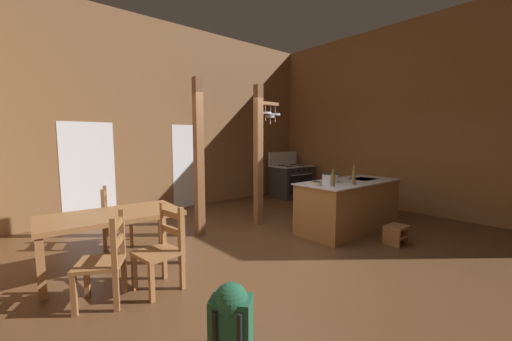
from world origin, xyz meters
The scene contains 19 objects.
ground_plane centered at (0.00, 0.00, -0.05)m, with size 8.97×7.84×0.10m, color brown.
wall_back centered at (0.00, 3.59, 2.20)m, with size 8.97×0.14×4.41m, color brown.
wall_right centered at (4.16, 0.00, 2.20)m, with size 0.14×7.84×4.41m, color brown.
glazed_door_back_left centered at (-1.84, 3.52, 1.02)m, with size 1.00×0.01×2.05m, color white.
glazed_panel_back_right centered at (0.41, 3.52, 1.02)m, with size 0.84×0.01×2.05m, color white.
kitchen_island centered at (1.77, -0.21, 0.46)m, with size 2.17×0.98×0.93m.
stove_range centered at (3.30, 2.70, 0.48)m, with size 1.16×0.85×1.32m.
support_post_with_pot_rack centered at (0.75, 1.18, 1.49)m, with size 0.62×0.25×2.76m.
support_post_center centered at (-0.54, 1.32, 1.38)m, with size 0.14×0.14×2.76m.
step_stool centered at (1.68, -1.16, 0.18)m, with size 0.37×0.29×0.30m.
dining_table centered at (-2.12, 0.84, 0.65)m, with size 1.75×0.99×0.74m.
ladderback_chair_near_window centered at (-1.84, -0.10, 0.45)m, with size 0.50×0.50×0.95m.
ladderback_chair_by_post centered at (-1.85, 1.75, 0.45)m, with size 0.55×0.55×0.95m.
ladderback_chair_at_table_end centered at (-2.42, -0.03, 0.45)m, with size 0.59×0.59×0.95m.
backpack centered at (-1.88, -1.50, 0.31)m, with size 0.39×0.39×0.60m.
stockpot_on_counter centered at (1.39, -0.05, 1.00)m, with size 0.37×0.30×0.16m.
mixing_bowl_on_counter centered at (0.85, -0.16, 0.96)m, with size 0.19×0.19×0.07m.
bottle_tall_on_counter centered at (1.44, -0.50, 1.06)m, with size 0.07×0.07×0.34m.
bottle_short_on_counter centered at (1.02, -0.37, 1.04)m, with size 0.08×0.08×0.28m.
Camera 1 is at (-3.16, -3.32, 1.71)m, focal length 21.08 mm.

